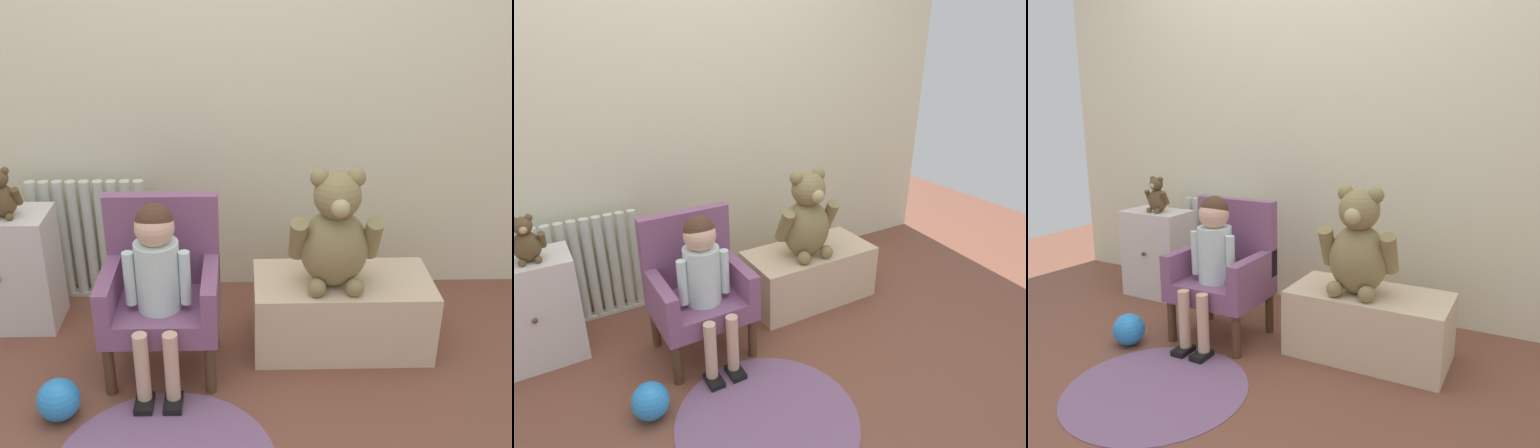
# 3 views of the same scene
# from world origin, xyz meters

# --- Properties ---
(ground_plane) EXTENTS (6.00, 6.00, 0.00)m
(ground_plane) POSITION_xyz_m (0.00, 0.00, 0.00)
(ground_plane) COLOR brown
(back_wall) EXTENTS (3.80, 0.05, 2.40)m
(back_wall) POSITION_xyz_m (0.00, 1.16, 1.20)
(back_wall) COLOR beige
(back_wall) RESTS_ON ground_plane
(radiator) EXTENTS (0.56, 0.05, 0.60)m
(radiator) POSITION_xyz_m (-0.61, 1.04, 0.30)
(radiator) COLOR silver
(radiator) RESTS_ON ground_plane
(small_dresser) EXTENTS (0.41, 0.28, 0.55)m
(small_dresser) POSITION_xyz_m (-0.92, 0.80, 0.27)
(small_dresser) COLOR silver
(small_dresser) RESTS_ON ground_plane
(child_armchair) EXTENTS (0.45, 0.39, 0.71)m
(child_armchair) POSITION_xyz_m (-0.21, 0.50, 0.35)
(child_armchair) COLOR #804F75
(child_armchair) RESTS_ON ground_plane
(child_figure) EXTENTS (0.25, 0.35, 0.75)m
(child_figure) POSITION_xyz_m (-0.21, 0.39, 0.49)
(child_figure) COLOR silver
(child_figure) RESTS_ON ground_plane
(low_bench) EXTENTS (0.75, 0.37, 0.32)m
(low_bench) POSITION_xyz_m (0.54, 0.60, 0.16)
(low_bench) COLOR beige
(low_bench) RESTS_ON ground_plane
(large_teddy_bear) EXTENTS (0.37, 0.26, 0.50)m
(large_teddy_bear) POSITION_xyz_m (0.49, 0.56, 0.54)
(large_teddy_bear) COLOR olive
(large_teddy_bear) RESTS_ON low_bench
(small_teddy_bear) EXTENTS (0.16, 0.11, 0.22)m
(small_teddy_bear) POSITION_xyz_m (-0.89, 0.77, 0.64)
(small_teddy_bear) COLOR brown
(small_teddy_bear) RESTS_ON small_dresser
(floor_rug) EXTENTS (0.78, 0.78, 0.01)m
(floor_rug) POSITION_xyz_m (-0.15, -0.11, 0.00)
(floor_rug) COLOR slate
(floor_rug) RESTS_ON ground_plane
(toy_ball) EXTENTS (0.16, 0.16, 0.16)m
(toy_ball) POSITION_xyz_m (-0.57, 0.16, 0.08)
(toy_ball) COLOR #2C87D9
(toy_ball) RESTS_ON ground_plane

